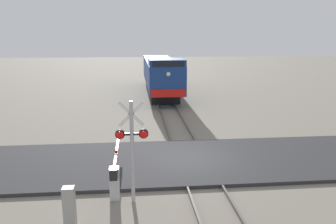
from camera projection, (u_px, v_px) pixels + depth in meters
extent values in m
plane|color=gray|center=(192.00, 162.00, 16.58)|extent=(160.00, 160.00, 0.00)
cube|color=#59544C|center=(178.00, 161.00, 16.49)|extent=(0.08, 80.00, 0.15)
cube|color=#59544C|center=(207.00, 160.00, 16.63)|extent=(0.08, 80.00, 0.15)
cube|color=#2D2D30|center=(192.00, 160.00, 16.56)|extent=(36.00, 6.00, 0.16)
cube|color=black|center=(164.00, 96.00, 31.52)|extent=(2.60, 3.20, 1.05)
cube|color=black|center=(158.00, 82.00, 40.30)|extent=(2.60, 3.20, 1.05)
cube|color=navy|center=(160.00, 72.00, 35.51)|extent=(3.06, 16.46, 2.47)
cube|color=navy|center=(167.00, 62.00, 28.64)|extent=(3.00, 2.97, 0.56)
cube|color=black|center=(168.00, 64.00, 27.17)|extent=(2.60, 0.06, 0.44)
cube|color=red|center=(168.00, 93.00, 27.69)|extent=(2.90, 0.08, 0.64)
sphere|color=#F2EACC|center=(168.00, 74.00, 27.33)|extent=(0.36, 0.36, 0.36)
cylinder|color=#ADADB2|center=(132.00, 153.00, 12.22)|extent=(0.14, 0.14, 3.83)
cube|color=white|center=(131.00, 114.00, 11.89)|extent=(0.95, 0.04, 0.95)
cube|color=white|center=(131.00, 114.00, 11.89)|extent=(0.95, 0.04, 0.95)
cube|color=black|center=(132.00, 134.00, 12.06)|extent=(1.04, 0.08, 0.08)
sphere|color=red|center=(120.00, 135.00, 11.92)|extent=(0.28, 0.28, 0.28)
sphere|color=red|center=(144.00, 134.00, 12.00)|extent=(0.28, 0.28, 0.28)
cylinder|color=black|center=(120.00, 134.00, 12.03)|extent=(0.34, 0.14, 0.34)
cylinder|color=black|center=(144.00, 134.00, 12.12)|extent=(0.34, 0.14, 0.34)
cube|color=silver|center=(115.00, 183.00, 12.71)|extent=(0.36, 0.36, 1.26)
cube|color=black|center=(113.00, 174.00, 12.25)|extent=(0.28, 0.36, 0.40)
cube|color=red|center=(115.00, 164.00, 13.24)|extent=(0.10, 0.94, 0.14)
cube|color=white|center=(116.00, 155.00, 14.15)|extent=(0.10, 0.94, 0.14)
cube|color=red|center=(117.00, 148.00, 15.06)|extent=(0.10, 0.94, 0.14)
cube|color=white|center=(118.00, 142.00, 15.97)|extent=(0.10, 0.94, 0.14)
cube|color=red|center=(119.00, 136.00, 16.88)|extent=(0.10, 0.94, 0.14)
sphere|color=red|center=(116.00, 152.00, 14.15)|extent=(0.14, 0.14, 0.14)
sphere|color=red|center=(119.00, 134.00, 16.74)|extent=(0.14, 0.14, 0.14)
cube|color=#999993|center=(69.00, 209.00, 10.68)|extent=(0.37, 0.33, 1.45)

